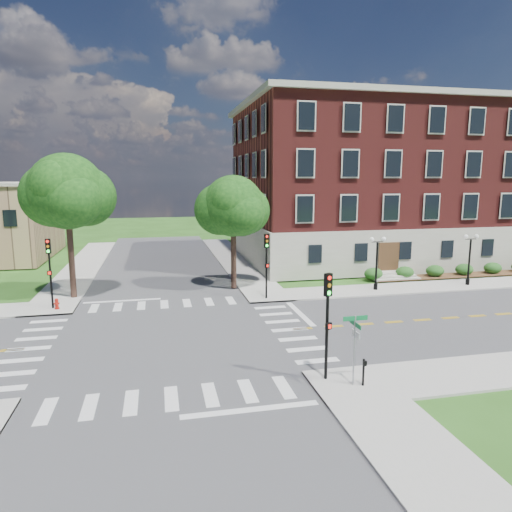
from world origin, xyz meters
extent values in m
plane|color=#244A14|center=(0.00, 0.00, 0.00)|extent=(160.00, 160.00, 0.00)
cube|color=#3D3D3F|center=(0.00, 0.00, 0.01)|extent=(90.00, 12.00, 0.01)
cube|color=#3D3D3F|center=(0.00, 0.00, 0.01)|extent=(12.00, 90.00, 0.01)
cube|color=#9E9B93|center=(23.00, 7.75, 0.06)|extent=(34.00, 3.50, 0.12)
cube|color=#9E9B93|center=(7.75, 23.00, 0.06)|extent=(3.50, 34.00, 0.12)
cube|color=#9E9B93|center=(-7.75, 23.00, 0.06)|extent=(3.50, 34.00, 0.12)
cube|color=silver|center=(8.80, 3.00, 0.00)|extent=(0.40, 5.50, 0.00)
cube|color=#9E9C8B|center=(24.00, 22.00, 2.22)|extent=(30.00, 20.00, 4.20)
cube|color=maroon|center=(24.00, 22.00, 10.22)|extent=(29.55, 19.70, 11.80)
cube|color=#9E9C8B|center=(24.00, 22.00, 16.37)|extent=(30.60, 20.60, 0.50)
cube|color=#472D19|center=(20.00, 11.96, 1.82)|extent=(2.00, 0.10, 2.80)
cylinder|color=black|center=(-6.58, 10.31, 2.68)|extent=(0.44, 0.44, 5.12)
sphere|color=#0F370F|center=(-6.58, 10.31, 7.97)|extent=(5.48, 5.48, 5.48)
cylinder|color=black|center=(5.61, 10.60, 2.23)|extent=(0.44, 0.44, 4.21)
sphere|color=#0F370F|center=(5.61, 10.60, 6.75)|extent=(4.84, 4.84, 4.84)
cylinder|color=black|center=(6.79, -6.99, 2.02)|extent=(0.14, 0.14, 3.80)
cube|color=black|center=(6.79, -6.99, 4.42)|extent=(0.38, 0.33, 1.00)
cylinder|color=red|center=(6.79, -7.12, 4.75)|extent=(0.18, 0.12, 0.18)
cylinder|color=orange|center=(6.79, -7.12, 4.42)|extent=(0.18, 0.12, 0.18)
cylinder|color=#19E533|center=(6.79, -7.12, 4.09)|extent=(0.18, 0.12, 0.18)
cube|color=black|center=(6.79, -7.17, 2.62)|extent=(0.32, 0.23, 0.30)
cylinder|color=black|center=(7.43, 6.91, 2.02)|extent=(0.14, 0.14, 3.80)
cube|color=black|center=(7.43, 6.91, 4.42)|extent=(0.38, 0.32, 1.00)
cylinder|color=red|center=(7.43, 6.78, 4.75)|extent=(0.19, 0.11, 0.18)
cylinder|color=orange|center=(7.43, 6.78, 4.42)|extent=(0.19, 0.11, 0.18)
cylinder|color=#19E533|center=(7.43, 6.78, 4.09)|extent=(0.19, 0.11, 0.18)
cube|color=black|center=(7.43, 6.73, 2.62)|extent=(0.32, 0.22, 0.30)
cylinder|color=black|center=(-7.51, 7.54, 2.02)|extent=(0.14, 0.14, 3.80)
cube|color=black|center=(-7.51, 7.54, 4.42)|extent=(0.33, 0.23, 1.00)
cylinder|color=red|center=(-7.51, 7.41, 4.75)|extent=(0.18, 0.06, 0.18)
cylinder|color=orange|center=(-7.51, 7.41, 4.42)|extent=(0.18, 0.06, 0.18)
cylinder|color=#19E533|center=(-7.51, 7.41, 4.09)|extent=(0.18, 0.06, 0.18)
cube|color=black|center=(-7.51, 7.36, 2.62)|extent=(0.30, 0.13, 0.30)
cylinder|color=black|center=(16.60, 7.62, 0.37)|extent=(0.32, 0.32, 0.50)
cylinder|color=black|center=(16.60, 7.62, 2.02)|extent=(0.16, 0.16, 3.80)
cube|color=black|center=(16.60, 7.62, 3.97)|extent=(1.00, 0.06, 0.06)
sphere|color=white|center=(16.10, 7.62, 4.17)|extent=(0.36, 0.36, 0.36)
sphere|color=white|center=(17.10, 7.62, 4.17)|extent=(0.36, 0.36, 0.36)
cylinder|color=black|center=(24.88, 7.50, 0.37)|extent=(0.32, 0.32, 0.50)
cylinder|color=black|center=(24.88, 7.50, 2.02)|extent=(0.16, 0.16, 3.80)
cube|color=black|center=(24.88, 7.50, 3.97)|extent=(1.00, 0.06, 0.06)
sphere|color=white|center=(24.38, 7.50, 4.17)|extent=(0.36, 0.36, 0.36)
sphere|color=white|center=(25.38, 7.50, 4.17)|extent=(0.36, 0.36, 0.36)
cylinder|color=gray|center=(7.72, -7.84, 1.67)|extent=(0.07, 0.07, 3.10)
cube|color=#0D6A35|center=(7.72, -7.84, 3.12)|extent=(1.10, 0.03, 0.20)
cube|color=#0D6A35|center=(7.72, -7.84, 2.87)|extent=(0.03, 1.10, 0.20)
cube|color=silver|center=(7.77, -7.84, 2.42)|extent=(0.03, 0.75, 0.25)
cylinder|color=black|center=(8.13, -7.97, 0.72)|extent=(0.10, 0.10, 1.20)
cube|color=black|center=(8.13, -8.09, 1.17)|extent=(0.14, 0.08, 0.22)
cylinder|color=#AA160D|center=(-7.18, 7.22, 0.17)|extent=(0.32, 0.32, 0.10)
cylinder|color=#AA160D|center=(-7.18, 7.22, 0.42)|extent=(0.22, 0.22, 0.60)
sphere|color=#AA160D|center=(-7.18, 7.22, 0.75)|extent=(0.24, 0.24, 0.24)
cylinder|color=#AA160D|center=(-7.18, 7.22, 0.50)|extent=(0.35, 0.12, 0.12)
cylinder|color=#AA160D|center=(-7.18, 7.22, 0.50)|extent=(0.12, 0.35, 0.12)
camera|label=1|loc=(-0.32, -24.99, 8.99)|focal=32.00mm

